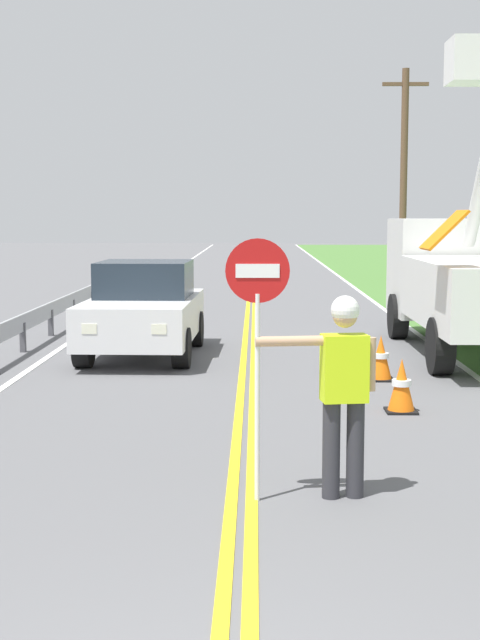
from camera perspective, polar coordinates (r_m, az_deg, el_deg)
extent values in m
cube|color=yellow|center=(23.38, 0.47, 0.45)|extent=(0.11, 110.00, 0.01)
cube|color=yellow|center=(23.38, 0.92, 0.45)|extent=(0.11, 110.00, 0.01)
cube|color=silver|center=(23.64, 9.45, 0.43)|extent=(0.12, 110.00, 0.01)
cube|color=silver|center=(23.68, -8.05, 0.46)|extent=(0.12, 110.00, 0.01)
cylinder|color=#2D2D33|center=(8.22, 7.31, -8.12)|extent=(0.16, 0.16, 0.88)
cylinder|color=#2D2D33|center=(8.16, 5.80, -8.19)|extent=(0.16, 0.16, 0.88)
cube|color=#C6EA19|center=(8.03, 6.63, -3.04)|extent=(0.43, 0.29, 0.60)
cylinder|color=tan|center=(7.89, 3.12, -1.34)|extent=(0.61, 0.17, 0.09)
cylinder|color=tan|center=(8.09, 8.29, -2.79)|extent=(0.09, 0.09, 0.48)
sphere|color=tan|center=(7.97, 6.68, 0.29)|extent=(0.22, 0.22, 0.22)
sphere|color=white|center=(7.96, 6.68, 0.65)|extent=(0.25, 0.25, 0.25)
cylinder|color=silver|center=(7.93, 1.10, -4.99)|extent=(0.04, 0.04, 1.85)
cylinder|color=#B71414|center=(7.79, 1.12, 3.14)|extent=(0.56, 0.03, 0.56)
cube|color=white|center=(7.77, 1.12, 3.13)|extent=(0.38, 0.01, 0.12)
cube|color=silver|center=(19.14, 13.00, 3.28)|extent=(2.20, 2.10, 2.00)
cube|color=#1E2833|center=(20.14, 12.41, 4.31)|extent=(1.98, 0.06, 0.90)
cube|color=white|center=(17.58, 14.59, 15.61)|extent=(0.90, 0.90, 0.80)
cube|color=orange|center=(13.73, 12.80, 5.58)|extent=(0.59, 0.80, 0.59)
cylinder|color=black|center=(18.84, 9.98, 0.25)|extent=(0.32, 0.92, 0.92)
cylinder|color=black|center=(14.66, 12.58, -1.62)|extent=(0.32, 0.92, 0.92)
cube|color=silver|center=(16.26, -6.14, 0.16)|extent=(1.94, 4.14, 0.72)
cube|color=#1E2833|center=(16.44, -6.04, 2.61)|extent=(1.66, 1.76, 0.64)
cube|color=#EAEACC|center=(14.18, -5.15, -0.58)|extent=(0.24, 0.07, 0.16)
cube|color=#EAEACC|center=(14.36, -9.52, -0.55)|extent=(0.24, 0.07, 0.16)
cylinder|color=black|center=(14.95, -3.73, -1.78)|extent=(0.30, 0.69, 0.68)
cylinder|color=black|center=(15.21, -9.89, -1.72)|extent=(0.30, 0.69, 0.68)
cylinder|color=black|center=(17.45, -2.85, -0.56)|extent=(0.30, 0.69, 0.68)
cylinder|color=black|center=(17.68, -8.15, -0.53)|extent=(0.30, 0.69, 0.68)
cylinder|color=brown|center=(36.42, 10.33, 9.02)|extent=(0.28, 0.28, 8.21)
cube|color=brown|center=(36.74, 10.45, 14.49)|extent=(1.80, 0.14, 0.14)
cone|color=orange|center=(11.79, 10.20, -4.10)|extent=(0.36, 0.36, 0.70)
cylinder|color=white|center=(11.78, 10.20, -3.93)|extent=(0.25, 0.25, 0.08)
cube|color=black|center=(11.85, 10.17, -5.69)|extent=(0.40, 0.40, 0.03)
cone|color=orange|center=(14.00, 8.91, -2.38)|extent=(0.36, 0.36, 0.70)
cylinder|color=white|center=(13.99, 8.91, -2.24)|extent=(0.25, 0.25, 0.08)
cube|color=black|center=(14.06, 8.88, -3.73)|extent=(0.40, 0.40, 0.03)
cube|color=#9EA0A3|center=(20.44, -11.21, 0.97)|extent=(0.06, 32.00, 0.32)
cube|color=#4C4C51|center=(17.16, -13.60, -1.08)|extent=(0.10, 0.10, 0.55)
cube|color=#4C4C51|center=(19.36, -11.91, -0.18)|extent=(0.10, 0.10, 0.55)
cube|color=#4C4C51|center=(21.58, -10.56, 0.54)|extent=(0.10, 0.10, 0.55)
cube|color=#4C4C51|center=(23.81, -9.46, 1.13)|extent=(0.10, 0.10, 0.55)
cube|color=#4C4C51|center=(26.05, -8.56, 1.61)|extent=(0.10, 0.10, 0.55)
cube|color=#4C4C51|center=(28.30, -7.79, 2.02)|extent=(0.10, 0.10, 0.55)
cube|color=#4C4C51|center=(30.56, -7.14, 2.37)|extent=(0.10, 0.10, 0.55)
cube|color=#4C4C51|center=(32.82, -6.58, 2.66)|extent=(0.10, 0.10, 0.55)
cube|color=#4C4C51|center=(35.08, -6.09, 2.92)|extent=(0.10, 0.10, 0.55)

